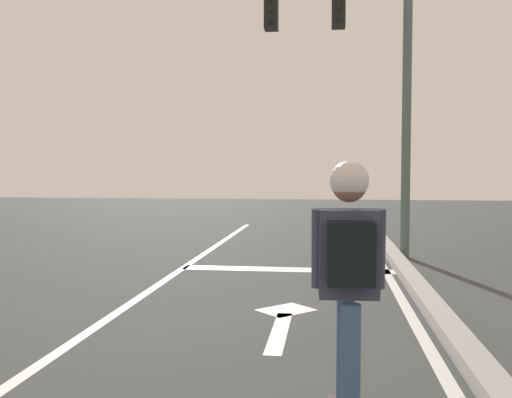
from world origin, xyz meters
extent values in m
cube|color=silver|center=(0.13, 6.00, 0.00)|extent=(0.12, 20.00, 0.01)
cube|color=silver|center=(3.27, 6.00, 0.00)|extent=(0.12, 20.00, 0.01)
cube|color=silver|center=(1.78, 9.00, 0.00)|extent=(3.29, 0.40, 0.01)
cube|color=silver|center=(1.94, 5.62, 0.00)|extent=(0.16, 1.40, 0.01)
cube|color=silver|center=(1.94, 6.47, 0.00)|extent=(0.71, 0.71, 0.01)
cube|color=#9D9E9B|center=(3.52, 6.00, 0.07)|extent=(0.24, 24.00, 0.14)
cylinder|color=#395677|center=(2.51, 3.78, 0.44)|extent=(0.11, 0.11, 0.73)
cylinder|color=#395677|center=(2.52, 3.44, 0.44)|extent=(0.11, 0.11, 0.73)
cube|color=#363B4F|center=(2.52, 3.61, 1.07)|extent=(0.35, 0.20, 0.51)
cylinder|color=#363B4F|center=(2.34, 3.63, 1.09)|extent=(0.07, 0.10, 0.47)
cylinder|color=#363B4F|center=(2.69, 3.65, 1.09)|extent=(0.07, 0.10, 0.47)
sphere|color=#93614E|center=(2.52, 3.61, 1.46)|extent=(0.20, 0.20, 0.20)
sphere|color=silver|center=(2.52, 3.61, 1.49)|extent=(0.23, 0.23, 0.23)
cube|color=black|center=(2.52, 3.47, 1.09)|extent=(0.27, 0.15, 0.36)
cylinder|color=#50655E|center=(3.74, 10.50, 2.47)|extent=(0.16, 0.16, 4.94)
cube|color=black|center=(2.55, 10.50, 4.37)|extent=(0.24, 0.28, 0.64)
cylinder|color=#3C3106|center=(2.55, 10.35, 4.37)|extent=(0.02, 0.10, 0.10)
cylinder|color=black|center=(2.55, 10.35, 4.17)|extent=(0.02, 0.10, 0.10)
cube|color=black|center=(1.36, 10.50, 4.37)|extent=(0.24, 0.28, 0.64)
cylinder|color=#3C3106|center=(1.36, 10.35, 4.37)|extent=(0.02, 0.10, 0.10)
cylinder|color=black|center=(1.36, 10.35, 4.17)|extent=(0.02, 0.10, 0.10)
camera|label=1|loc=(2.40, 0.33, 1.55)|focal=39.53mm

